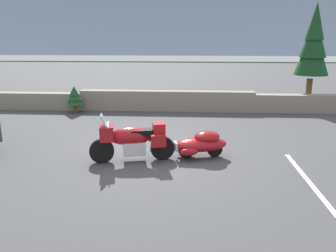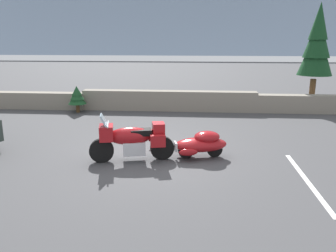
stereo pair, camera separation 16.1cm
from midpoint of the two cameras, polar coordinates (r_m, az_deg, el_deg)
ground_plane at (r=9.90m, az=-3.25°, el=-4.89°), size 80.00×80.00×0.00m
stone_guard_wall at (r=15.82m, az=-0.51°, el=4.08°), size 24.00×0.68×0.92m
distant_ridgeline at (r=105.61m, az=3.27°, el=17.06°), size 240.00×80.00×16.00m
touring_motorcycle at (r=9.31m, az=-6.52°, el=-2.21°), size 2.28×1.05×1.33m
car_shaped_trailer at (r=9.64m, az=5.04°, el=-2.90°), size 2.23×1.03×0.76m
pine_tree_tall at (r=17.51m, az=22.87°, el=12.61°), size 1.56×1.56×4.85m
pine_sapling_near at (r=15.91m, az=-15.62°, el=4.81°), size 0.81×0.81×1.20m
parking_stripe_marker at (r=8.87m, az=21.71°, el=-8.30°), size 0.12×3.60×0.01m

